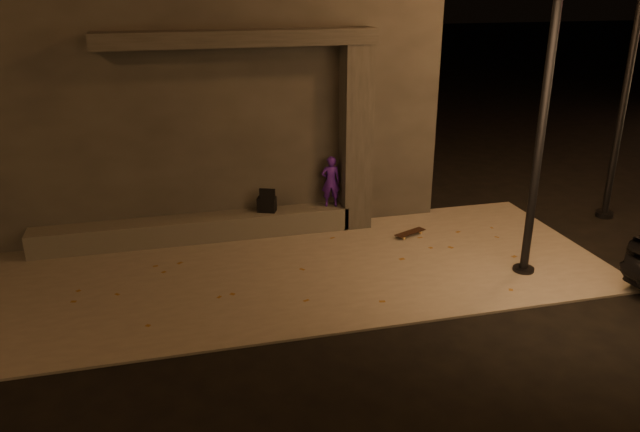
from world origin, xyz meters
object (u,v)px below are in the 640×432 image
object	(u,v)px
skateboarder	(331,181)
street_lamp_0	(552,44)
backpack	(267,203)
skateboard	(410,233)
column	(356,138)

from	to	relation	value
skateboarder	street_lamp_0	distance (m)	4.80
backpack	street_lamp_0	xyz separation A→B (m)	(3.98, -2.80, 3.17)
skateboard	street_lamp_0	distance (m)	4.40
column	backpack	xyz separation A→B (m)	(-1.79, 0.00, -1.18)
street_lamp_0	column	bearing A→B (deg)	127.98
column	skateboard	bearing A→B (deg)	-43.88
street_lamp_0	backpack	bearing A→B (deg)	144.85
skateboarder	column	bearing A→B (deg)	-172.05
skateboarder	street_lamp_0	world-z (taller)	street_lamp_0
column	skateboard	distance (m)	2.13
column	skateboard	world-z (taller)	column
column	skateboarder	world-z (taller)	column
skateboarder	skateboard	bearing A→B (deg)	156.37
column	backpack	world-z (taller)	column
skateboarder	skateboard	distance (m)	1.86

